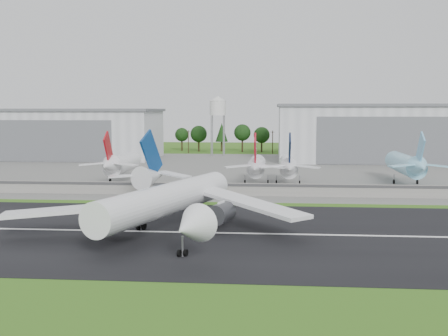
# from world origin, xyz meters

# --- Properties ---
(ground) EXTENTS (600.00, 600.00, 0.00)m
(ground) POSITION_xyz_m (0.00, 0.00, 0.00)
(ground) COLOR #3D6417
(ground) RESTS_ON ground
(runway) EXTENTS (320.00, 60.00, 0.10)m
(runway) POSITION_xyz_m (0.00, 10.00, 0.05)
(runway) COLOR black
(runway) RESTS_ON ground
(runway_centerline) EXTENTS (220.00, 1.00, 0.02)m
(runway_centerline) POSITION_xyz_m (0.00, 10.00, 0.11)
(runway_centerline) COLOR white
(runway_centerline) RESTS_ON runway
(apron) EXTENTS (320.00, 150.00, 0.10)m
(apron) POSITION_xyz_m (0.00, 120.00, 0.05)
(apron) COLOR slate
(apron) RESTS_ON ground
(blast_fence) EXTENTS (240.00, 0.61, 3.50)m
(blast_fence) POSITION_xyz_m (0.00, 54.99, 1.81)
(blast_fence) COLOR gray
(blast_fence) RESTS_ON ground
(hangar_west) EXTENTS (97.00, 44.00, 23.20)m
(hangar_west) POSITION_xyz_m (-80.00, 164.92, 11.63)
(hangar_west) COLOR silver
(hangar_west) RESTS_ON ground
(hangar_east) EXTENTS (102.00, 47.00, 25.20)m
(hangar_east) POSITION_xyz_m (75.00, 164.92, 12.63)
(hangar_east) COLOR silver
(hangar_east) RESTS_ON ground
(water_tower) EXTENTS (8.40, 8.40, 29.40)m
(water_tower) POSITION_xyz_m (-5.00, 185.00, 24.55)
(water_tower) COLOR #99999E
(water_tower) RESTS_ON ground
(utility_poles) EXTENTS (230.00, 3.00, 12.00)m
(utility_poles) POSITION_xyz_m (0.00, 200.00, 0.00)
(utility_poles) COLOR black
(utility_poles) RESTS_ON ground
(treeline) EXTENTS (320.00, 16.00, 22.00)m
(treeline) POSITION_xyz_m (0.00, 215.00, 0.00)
(treeline) COLOR black
(treeline) RESTS_ON ground
(main_airliner) EXTENTS (54.38, 57.79, 18.17)m
(main_airliner) POSITION_xyz_m (2.72, 9.59, 4.89)
(main_airliner) COLOR white
(main_airliner) RESTS_ON runway
(parked_jet_red_a) EXTENTS (7.36, 31.29, 16.70)m
(parked_jet_red_a) POSITION_xyz_m (-24.68, 76.56, 6.19)
(parked_jet_red_a) COLOR white
(parked_jet_red_a) RESTS_ON ground
(parked_jet_red_b) EXTENTS (7.36, 31.29, 16.37)m
(parked_jet_red_b) POSITION_xyz_m (17.18, 76.51, 5.89)
(parked_jet_red_b) COLOR silver
(parked_jet_red_b) RESTS_ON ground
(parked_jet_navy) EXTENTS (7.36, 31.29, 16.45)m
(parked_jet_navy) POSITION_xyz_m (26.71, 76.52, 5.96)
(parked_jet_navy) COLOR silver
(parked_jet_navy) RESTS_ON ground
(parked_jet_skyblue) EXTENTS (7.36, 37.29, 16.80)m
(parked_jet_skyblue) POSITION_xyz_m (62.56, 81.58, 6.24)
(parked_jet_skyblue) COLOR #8ED7F5
(parked_jet_skyblue) RESTS_ON ground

